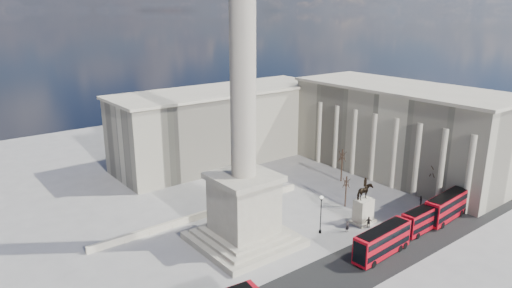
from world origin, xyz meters
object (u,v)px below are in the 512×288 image
object	(u,v)px
red_bus_d	(447,206)
pedestrian_walking	(347,226)
red_bus_b	(383,241)
victorian_lamp	(321,211)
pedestrian_crossing	(369,222)
red_bus_c	(424,218)
equestrian_statue	(363,207)
pedestrian_standing	(420,200)
nelsons_column	(244,161)

from	to	relation	value
red_bus_d	pedestrian_walking	world-z (taller)	red_bus_d
red_bus_b	victorian_lamp	distance (m)	10.50
pedestrian_walking	pedestrian_crossing	xyz separation A→B (m)	(3.80, -1.14, 0.04)
red_bus_c	red_bus_d	world-z (taller)	red_bus_d
equestrian_statue	red_bus_b	bearing A→B (deg)	-126.09
victorian_lamp	pedestrian_walking	distance (m)	5.15
victorian_lamp	pedestrian_standing	size ratio (longest dim) A/B	3.90
equestrian_statue	pedestrian_crossing	size ratio (longest dim) A/B	4.08
red_bus_d	equestrian_statue	distance (m)	14.28
equestrian_statue	pedestrian_standing	size ratio (longest dim) A/B	4.87
red_bus_d	pedestrian_standing	size ratio (longest dim) A/B	6.87
red_bus_d	pedestrian_standing	world-z (taller)	red_bus_d
red_bus_b	pedestrian_crossing	size ratio (longest dim) A/B	5.56
equestrian_statue	pedestrian_walking	distance (m)	4.90
nelsons_column	pedestrian_walking	xyz separation A→B (m)	(14.72, -7.36, -11.99)
red_bus_b	pedestrian_standing	xyz separation A→B (m)	(20.14, 6.87, -1.45)
victorian_lamp	equestrian_statue	xyz separation A→B (m)	(8.15, -1.70, -0.99)
nelsons_column	red_bus_d	xyz separation A→B (m)	(31.22, -14.46, -10.59)
red_bus_c	pedestrian_walking	distance (m)	12.23
nelsons_column	red_bus_b	distance (m)	22.69
red_bus_b	red_bus_c	world-z (taller)	red_bus_b
red_bus_c	victorian_lamp	distance (m)	16.59
victorian_lamp	pedestrian_walking	world-z (taller)	victorian_lamp
red_bus_b	pedestrian_walking	bearing A→B (deg)	74.64
red_bus_b	pedestrian_standing	world-z (taller)	red_bus_b
red_bus_c	pedestrian_standing	world-z (taller)	red_bus_c
red_bus_c	equestrian_statue	distance (m)	9.42
red_bus_b	pedestrian_standing	bearing A→B (deg)	15.61
red_bus_c	pedestrian_crossing	distance (m)	8.57
pedestrian_walking	pedestrian_crossing	world-z (taller)	pedestrian_crossing
pedestrian_standing	red_bus_d	bearing A→B (deg)	46.93
nelsons_column	victorian_lamp	distance (m)	15.26
pedestrian_walking	red_bus_b	bearing A→B (deg)	-93.49
nelsons_column	pedestrian_crossing	distance (m)	23.62
pedestrian_walking	red_bus_c	bearing A→B (deg)	-26.40
red_bus_d	victorian_lamp	xyz separation A→B (m)	(-20.13, 9.46, 1.38)
pedestrian_crossing	nelsons_column	bearing A→B (deg)	18.18
red_bus_c	victorian_lamp	bearing A→B (deg)	143.90
red_bus_d	nelsons_column	bearing A→B (deg)	150.73
nelsons_column	red_bus_b	world-z (taller)	nelsons_column
nelsons_column	pedestrian_crossing	size ratio (longest dim) A/B	25.79
red_bus_b	equestrian_statue	bearing A→B (deg)	50.69
red_bus_c	pedestrian_crossing	xyz separation A→B (m)	(-6.17, 5.86, -1.08)
pedestrian_standing	pedestrian_crossing	world-z (taller)	pedestrian_crossing
red_bus_d	pedestrian_walking	xyz separation A→B (m)	(-16.50, 7.10, -1.40)
nelsons_column	red_bus_b	size ratio (longest dim) A/B	4.64
red_bus_c	pedestrian_walking	bearing A→B (deg)	143.35
victorian_lamp	equestrian_statue	distance (m)	8.38
red_bus_b	red_bus_c	distance (m)	11.69
nelsons_column	pedestrian_walking	size ratio (longest dim) A/B	26.93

